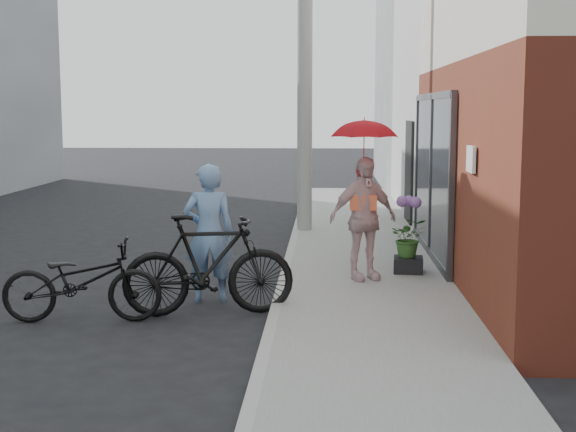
# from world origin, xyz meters

# --- Properties ---
(ground) EXTENTS (80.00, 80.00, 0.00)m
(ground) POSITION_xyz_m (0.00, 0.00, 0.00)
(ground) COLOR black
(ground) RESTS_ON ground
(sidewalk) EXTENTS (2.20, 24.00, 0.12)m
(sidewalk) POSITION_xyz_m (2.10, 2.00, 0.06)
(sidewalk) COLOR gray
(sidewalk) RESTS_ON ground
(curb) EXTENTS (0.12, 24.00, 0.12)m
(curb) POSITION_xyz_m (0.94, 2.00, 0.06)
(curb) COLOR #9E9E99
(curb) RESTS_ON ground
(east_building_far) EXTENTS (8.00, 8.00, 7.00)m
(east_building_far) POSITION_xyz_m (7.20, 16.00, 3.50)
(east_building_far) COLOR gray
(east_building_far) RESTS_ON ground
(utility_pole) EXTENTS (0.28, 0.28, 7.00)m
(utility_pole) POSITION_xyz_m (1.10, 6.00, 3.50)
(utility_pole) COLOR #9E9E99
(utility_pole) RESTS_ON ground
(officer) EXTENTS (0.68, 0.50, 1.72)m
(officer) POSITION_xyz_m (0.07, 0.71, 0.86)
(officer) COLOR #6A8EBC
(officer) RESTS_ON ground
(bike_left) EXTENTS (1.83, 0.78, 0.94)m
(bike_left) POSITION_xyz_m (-1.22, -0.31, 0.47)
(bike_left) COLOR black
(bike_left) RESTS_ON ground
(bike_right) EXTENTS (2.05, 0.94, 1.19)m
(bike_right) POSITION_xyz_m (0.16, 0.05, 0.59)
(bike_right) COLOR black
(bike_right) RESTS_ON ground
(kimono_woman) EXTENTS (1.04, 0.77, 1.64)m
(kimono_woman) POSITION_xyz_m (2.01, 1.57, 0.94)
(kimono_woman) COLOR beige
(kimono_woman) RESTS_ON sidewalk
(parasol) EXTENTS (0.87, 0.87, 0.76)m
(parasol) POSITION_xyz_m (2.01, 1.57, 2.15)
(parasol) COLOR red
(parasol) RESTS_ON kimono_woman
(planter) EXTENTS (0.44, 0.44, 0.21)m
(planter) POSITION_xyz_m (2.67, 2.07, 0.23)
(planter) COLOR black
(planter) RESTS_ON sidewalk
(potted_plant) EXTENTS (0.50, 0.43, 0.56)m
(potted_plant) POSITION_xyz_m (2.67, 2.07, 0.61)
(potted_plant) COLOR #326126
(potted_plant) RESTS_ON planter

